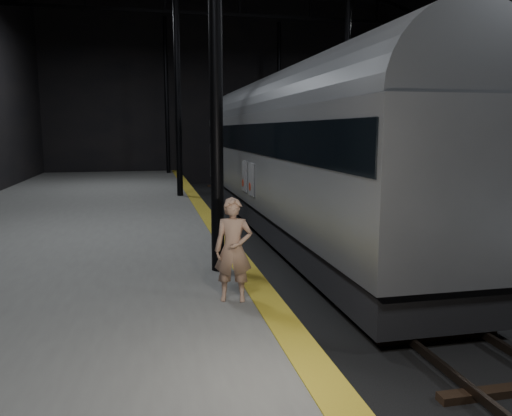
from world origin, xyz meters
name	(u,v)px	position (x,y,z in m)	size (l,w,h in m)	color
ground	(325,258)	(0.00, 0.00, 0.00)	(44.00, 44.00, 0.00)	black
platform_left	(61,256)	(-7.50, 0.00, 0.50)	(9.00, 43.80, 1.00)	#50504E
tactile_strip	(218,230)	(-3.25, 0.00, 1.00)	(0.50, 43.80, 0.01)	olive
track	(325,256)	(0.00, 0.00, 0.07)	(2.40, 43.00, 0.24)	#3F3328
train	(288,146)	(0.00, 4.23, 3.26)	(3.27, 21.85, 5.84)	#9B9EA3
woman	(233,250)	(-3.80, -5.89, 1.87)	(0.64, 0.42, 1.74)	#A07962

